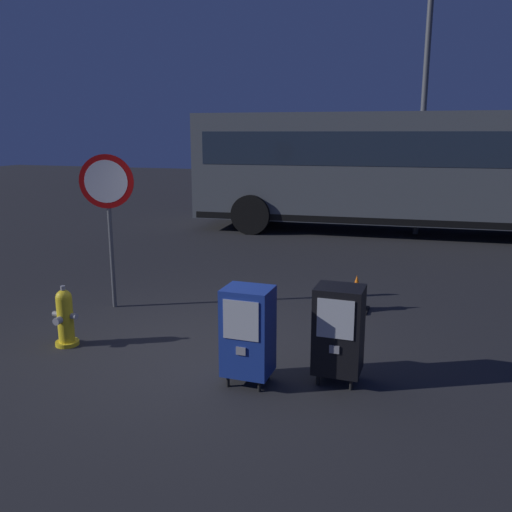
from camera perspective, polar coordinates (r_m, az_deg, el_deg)
The scene contains 8 objects.
ground_plane at distance 6.56m, azimuth -5.99°, elevation -9.73°, with size 60.00×60.00×0.00m, color #262628.
fire_hydrant at distance 6.90m, azimuth -19.55°, elevation -6.15°, with size 0.33×0.32×0.75m.
newspaper_box_primary at distance 5.57m, azimuth 8.74°, elevation -7.70°, with size 0.48×0.42×1.02m.
newspaper_box_secondary at distance 5.47m, azimuth -0.85°, elevation -7.94°, with size 0.48×0.42×1.02m.
stop_sign at distance 7.94m, azimuth -15.41°, elevation 5.82°, with size 0.71×0.31×2.23m.
traffic_cone at distance 7.91m, azimuth 10.57°, elevation -3.90°, with size 0.36×0.36×0.53m.
bus_near at distance 14.33m, azimuth 15.33°, elevation 9.21°, with size 10.67×3.44×3.00m.
street_light_near_left at distance 14.17m, azimuth 17.51°, elevation 17.49°, with size 0.32×0.32×6.48m.
Camera 1 is at (2.60, -5.47, 2.51)m, focal length 37.80 mm.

